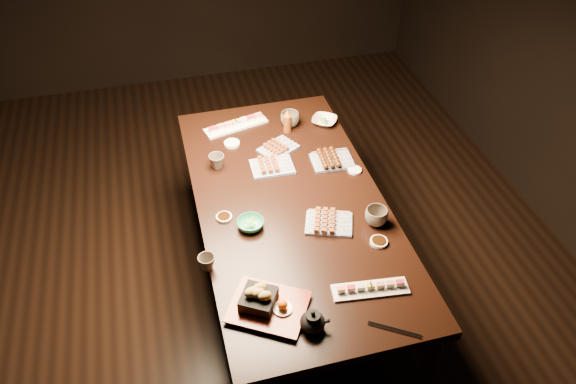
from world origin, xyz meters
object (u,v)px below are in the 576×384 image
Objects in this scene: teacup_near_left at (207,263)px; teapot at (313,320)px; teacup_mid_right at (376,216)px; teacup_far_right at (290,119)px; dining_table at (290,254)px; tempura_tray at (268,301)px; condiment_bottle at (287,121)px; teacup_far_left at (217,161)px; yakitori_plate_center at (272,164)px; edamame_bowl_green at (250,224)px; sushi_platter_far at (236,123)px; sushi_platter_near at (371,287)px; edamame_bowl_cream at (324,121)px; yakitori_plate_left at (278,146)px; yakitori_plate_right at (329,221)px.

teapot is (0.35, -0.41, 0.01)m from teacup_near_left.
teacup_far_right is at bearing 101.56° from teacup_mid_right.
tempura_tray is at bearing -103.33° from dining_table.
teacup_far_left is at bearing -152.86° from condiment_bottle.
yakitori_plate_center is 0.45m from edamame_bowl_green.
condiment_bottle reaches higher than tempura_tray.
teapot is at bearing -101.32° from teacup_far_right.
condiment_bottle reaches higher than sushi_platter_far.
teacup_near_left is at bearing -139.36° from edamame_bowl_green.
teacup_mid_right is (0.17, 0.37, 0.02)m from sushi_platter_near.
tempura_tray reaches higher than teacup_near_left.
tempura_tray is at bearing 155.82° from teapot.
sushi_platter_far is 1.44m from teapot.
condiment_bottle is at bearing 102.89° from tempura_tray.
yakitori_plate_center is 0.64m from teacup_mid_right.
yakitori_plate_center is 1.73× the size of edamame_bowl_green.
yakitori_plate_center reaches higher than edamame_bowl_cream.
dining_table is at bearing -120.98° from edamame_bowl_cream.
sushi_platter_near is 4.25× the size of teacup_near_left.
teacup_far_right is at bearing 29.75° from yakitori_plate_left.
teacup_far_left is 1.11m from teapot.
sushi_platter_near is 0.41m from teacup_mid_right.
teapot is at bearing -109.43° from edamame_bowl_cream.
sushi_platter_near is 3.87× the size of teacup_far_left.
teacup_mid_right is 0.89m from teacup_far_left.
teacup_mid_right reaches higher than teacup_far_left.
sushi_platter_near is at bearing 39.77° from teapot.
teacup_far_right is at bearing 62.72° from edamame_bowl_green.
yakitori_plate_left is (0.04, 0.43, 0.40)m from dining_table.
dining_table is at bearing -125.57° from yakitori_plate_left.
yakitori_plate_center is at bearing 109.48° from sushi_platter_near.
sushi_platter_near is at bearing -63.79° from teacup_far_left.
tempura_tray reaches higher than yakitori_plate_right.
edamame_bowl_green reaches higher than edamame_bowl_cream.
teapot is at bearing -79.91° from teacup_far_left.
sushi_platter_near is 2.29× the size of edamame_bowl_cream.
sushi_platter_far is (-0.32, 1.32, 0.00)m from sushi_platter_near.
teapot reaches higher than edamame_bowl_cream.
sushi_platter_near is at bearing 89.33° from sushi_platter_far.
teacup_far_left is (-0.30, 0.36, 0.41)m from dining_table.
yakitori_plate_right is 2.01× the size of teacup_mid_right.
teacup_near_left is at bearing -123.20° from condiment_bottle.
yakitori_plate_right is 0.71× the size of tempura_tray.
teacup_far_left reaches higher than yakitori_plate_right.
sushi_platter_near is 0.92m from yakitori_plate_center.
tempura_tray is 0.35m from teacup_near_left.
teacup_mid_right is 0.67m from teapot.
yakitori_plate_left is 0.62m from edamame_bowl_green.
sushi_platter_far is 3.39× the size of teacup_far_right.
teapot is at bearing -10.50° from tempura_tray.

